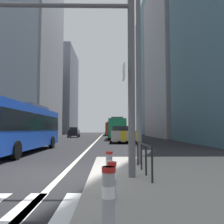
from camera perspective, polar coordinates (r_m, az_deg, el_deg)
ground_plane at (r=28.44m, az=-4.22°, el=-7.42°), size 160.00×160.00×0.00m
lane_centre_line at (r=38.42m, az=-3.38°, el=-6.57°), size 0.20×80.00×0.01m
office_tower_left_mid at (r=59.72m, az=-18.81°, el=16.09°), size 10.01×21.30×44.16m
office_tower_left_far at (r=81.36m, az=-13.50°, el=4.71°), size 12.37×19.65×28.04m
office_tower_right_mid at (r=51.34m, az=16.96°, el=12.78°), size 12.56×21.18×32.85m
office_tower_right_far at (r=76.26m, az=10.86°, el=9.63°), size 10.70×21.26×39.44m
city_bus_blue_oncoming at (r=17.08m, az=-21.43°, el=-3.14°), size 2.81×11.48×3.40m
city_bus_red_receding at (r=37.29m, az=1.16°, el=-3.84°), size 2.84×10.77×3.40m
city_bus_red_distant at (r=58.99m, az=-0.41°, el=-3.96°), size 2.80×11.16×3.40m
car_oncoming_mid at (r=45.70m, az=-9.30°, el=-4.91°), size 2.11×4.18×1.94m
car_receding_near at (r=27.27m, az=3.72°, el=-5.48°), size 2.06×4.54×1.94m
car_receding_far at (r=27.10m, az=1.73°, el=-5.49°), size 2.17×4.33×1.94m
traffic_signal_gantry at (r=7.67m, az=-9.78°, el=14.71°), size 5.69×0.65×6.00m
street_lamp_post at (r=10.52m, az=6.51°, el=16.27°), size 5.50×0.32×8.00m
bollard_front at (r=3.49m, az=-0.86°, el=-19.95°), size 0.20×0.20×0.93m
bollard_left at (r=5.05m, az=-0.04°, el=-15.93°), size 0.20×0.20×0.77m
bollard_right at (r=6.79m, az=-0.69°, el=-12.67°), size 0.20×0.20×0.82m
pedestrian_railing at (r=8.07m, az=7.73°, el=-9.65°), size 0.06×3.14×0.98m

